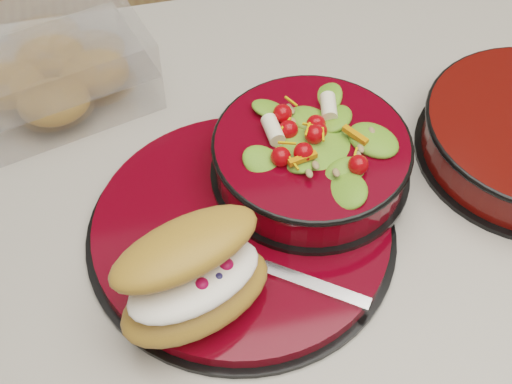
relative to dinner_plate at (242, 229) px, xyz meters
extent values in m
cube|color=#A8A49A|center=(-0.05, 0.04, -0.03)|extent=(1.24, 0.74, 0.04)
cylinder|color=black|center=(0.00, 0.00, -0.01)|extent=(0.32, 0.32, 0.01)
cylinder|color=#58030B|center=(0.00, 0.00, 0.00)|extent=(0.30, 0.30, 0.01)
torus|color=black|center=(0.01, -0.01, 0.01)|extent=(0.17, 0.17, 0.01)
cylinder|color=black|center=(0.08, 0.05, 0.01)|extent=(0.21, 0.21, 0.01)
cylinder|color=#58030B|center=(0.08, 0.05, 0.04)|extent=(0.20, 0.20, 0.04)
torus|color=black|center=(0.08, 0.05, 0.06)|extent=(0.21, 0.21, 0.01)
ellipsoid|color=#467821|center=(0.08, 0.05, 0.05)|extent=(0.17, 0.17, 0.07)
sphere|color=red|center=(0.13, 0.05, 0.09)|extent=(0.02, 0.02, 0.02)
sphere|color=red|center=(0.11, 0.08, 0.09)|extent=(0.02, 0.02, 0.02)
sphere|color=red|center=(0.08, 0.09, 0.09)|extent=(0.02, 0.02, 0.02)
sphere|color=red|center=(0.05, 0.08, 0.09)|extent=(0.02, 0.02, 0.02)
sphere|color=red|center=(0.04, 0.05, 0.09)|extent=(0.02, 0.02, 0.02)
sphere|color=red|center=(0.05, 0.02, 0.09)|extent=(0.02, 0.02, 0.02)
sphere|color=red|center=(0.08, 0.01, 0.09)|extent=(0.02, 0.02, 0.02)
sphere|color=red|center=(0.11, 0.02, 0.09)|extent=(0.02, 0.02, 0.02)
cylinder|color=silver|center=(0.11, 0.08, 0.09)|extent=(0.03, 0.04, 0.02)
cylinder|color=silver|center=(0.05, 0.07, 0.09)|extent=(0.04, 0.03, 0.02)
cube|color=orange|center=(0.07, 0.02, 0.09)|extent=(0.03, 0.03, 0.01)
cube|color=orange|center=(0.13, 0.04, 0.09)|extent=(0.03, 0.02, 0.01)
ellipsoid|color=#B87A38|center=(-0.06, -0.08, 0.03)|extent=(0.17, 0.13, 0.04)
ellipsoid|color=white|center=(-0.06, -0.08, 0.06)|extent=(0.14, 0.11, 0.02)
ellipsoid|color=#B87A38|center=(-0.06, -0.07, 0.08)|extent=(0.16, 0.12, 0.04)
sphere|color=#B90D35|center=(-0.08, -0.08, 0.06)|extent=(0.02, 0.02, 0.02)
sphere|color=#B90D35|center=(-0.06, -0.09, 0.06)|extent=(0.02, 0.02, 0.02)
sphere|color=#B90D35|center=(-0.03, -0.08, 0.06)|extent=(0.02, 0.02, 0.02)
sphere|color=#B90D35|center=(-0.07, -0.07, 0.06)|extent=(0.02, 0.02, 0.02)
sphere|color=#191947|center=(-0.07, -0.08, 0.06)|extent=(0.01, 0.01, 0.01)
sphere|color=#191947|center=(-0.05, -0.08, 0.06)|extent=(0.01, 0.01, 0.01)
sphere|color=#191947|center=(-0.06, -0.09, 0.06)|extent=(0.01, 0.01, 0.01)
sphere|color=#191947|center=(-0.04, -0.09, 0.06)|extent=(0.01, 0.01, 0.01)
sphere|color=#191947|center=(-0.08, -0.09, 0.06)|extent=(0.01, 0.01, 0.01)
cube|color=silver|center=(0.04, -0.08, 0.01)|extent=(0.12, 0.10, 0.00)
cube|color=silver|center=(-0.03, -0.02, 0.01)|extent=(0.05, 0.05, 0.00)
cube|color=white|center=(-0.17, 0.25, 0.01)|extent=(0.25, 0.21, 0.05)
cube|color=white|center=(-0.17, 0.25, 0.06)|extent=(0.25, 0.21, 0.04)
ellipsoid|color=#B87A38|center=(-0.22, 0.25, 0.02)|extent=(0.08, 0.07, 0.04)
ellipsoid|color=#B87A38|center=(-0.13, 0.25, 0.02)|extent=(0.08, 0.07, 0.04)
ellipsoid|color=#B87A38|center=(-0.17, 0.29, 0.02)|extent=(0.08, 0.07, 0.04)
ellipsoid|color=#B87A38|center=(-0.17, 0.21, 0.02)|extent=(0.08, 0.07, 0.04)
camera|label=1|loc=(-0.08, -0.42, 0.59)|focal=50.00mm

